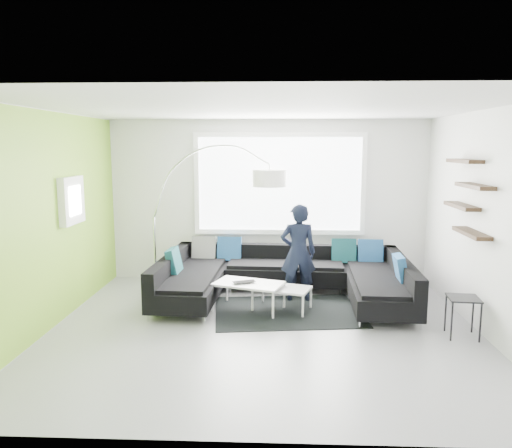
% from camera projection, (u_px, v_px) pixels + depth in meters
% --- Properties ---
extents(ground, '(5.50, 5.50, 0.00)m').
position_uv_depth(ground, '(264.00, 329.00, 6.46)').
color(ground, gray).
rests_on(ground, ground).
extents(room_shell, '(5.54, 5.04, 2.82)m').
position_uv_depth(room_shell, '(267.00, 189.00, 6.38)').
color(room_shell, silver).
rests_on(room_shell, ground).
extents(sectional_sofa, '(3.80, 2.45, 0.80)m').
position_uv_depth(sectional_sofa, '(284.00, 279.00, 7.56)').
color(sectional_sofa, black).
rests_on(sectional_sofa, ground).
extents(rug, '(2.21, 1.72, 0.01)m').
position_uv_depth(rug, '(287.00, 311.00, 7.13)').
color(rug, black).
rests_on(rug, ground).
extents(coffee_table, '(1.40, 1.07, 0.40)m').
position_uv_depth(coffee_table, '(265.00, 296.00, 7.19)').
color(coffee_table, silver).
rests_on(coffee_table, ground).
extents(arc_lamp, '(2.42, 1.56, 2.38)m').
position_uv_depth(arc_lamp, '(154.00, 217.00, 8.17)').
color(arc_lamp, silver).
rests_on(arc_lamp, ground).
extents(side_table, '(0.40, 0.40, 0.51)m').
position_uv_depth(side_table, '(462.00, 317.00, 6.17)').
color(side_table, black).
rests_on(side_table, ground).
extents(person, '(0.59, 0.42, 1.49)m').
position_uv_depth(person, '(298.00, 253.00, 7.57)').
color(person, black).
rests_on(person, ground).
extents(laptop, '(0.47, 0.44, 0.03)m').
position_uv_depth(laptop, '(245.00, 283.00, 7.10)').
color(laptop, black).
rests_on(laptop, coffee_table).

